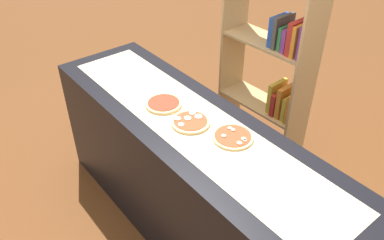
{
  "coord_description": "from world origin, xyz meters",
  "views": [
    {
      "loc": [
        1.49,
        -1.2,
        2.36
      ],
      "look_at": [
        0.0,
        0.0,
        0.98
      ],
      "focal_mm": 36.87,
      "sensor_mm": 36.0,
      "label": 1
    }
  ],
  "objects_px": {
    "pizza_mozzarella_1": "(190,122)",
    "pizza_mushroom_2": "(233,137)",
    "pizza_plain_0": "(164,104)",
    "bookshelf": "(275,82)"
  },
  "relations": [
    {
      "from": "pizza_plain_0",
      "to": "bookshelf",
      "type": "relative_size",
      "value": 0.14
    },
    {
      "from": "pizza_plain_0",
      "to": "pizza_mozzarella_1",
      "type": "xyz_separation_m",
      "value": [
        0.26,
        0.01,
        -0.0
      ]
    },
    {
      "from": "pizza_plain_0",
      "to": "pizza_mozzarella_1",
      "type": "relative_size",
      "value": 0.99
    },
    {
      "from": "pizza_mozzarella_1",
      "to": "pizza_mushroom_2",
      "type": "xyz_separation_m",
      "value": [
        0.26,
        0.1,
        -0.0
      ]
    },
    {
      "from": "pizza_mozzarella_1",
      "to": "bookshelf",
      "type": "bearing_deg",
      "value": 100.5
    },
    {
      "from": "pizza_mushroom_2",
      "to": "bookshelf",
      "type": "bearing_deg",
      "value": 116.73
    },
    {
      "from": "pizza_mushroom_2",
      "to": "pizza_mozzarella_1",
      "type": "bearing_deg",
      "value": -159.25
    },
    {
      "from": "pizza_plain_0",
      "to": "bookshelf",
      "type": "xyz_separation_m",
      "value": [
        0.08,
        1.0,
        -0.17
      ]
    },
    {
      "from": "pizza_mozzarella_1",
      "to": "pizza_mushroom_2",
      "type": "height_order",
      "value": "pizza_mozzarella_1"
    },
    {
      "from": "pizza_plain_0",
      "to": "pizza_mushroom_2",
      "type": "xyz_separation_m",
      "value": [
        0.52,
        0.11,
        -0.0
      ]
    }
  ]
}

